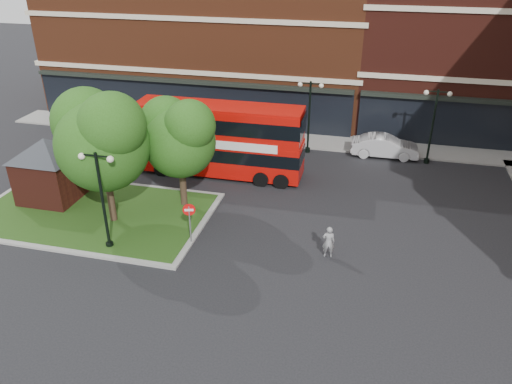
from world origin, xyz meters
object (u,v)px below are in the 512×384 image
(bus, at_px, (219,135))
(car_white, at_px, (385,146))
(woman, at_px, (328,242))
(car_silver, at_px, (234,136))

(bus, xyz_separation_m, car_white, (10.04, 5.31, -1.85))
(bus, height_order, woman, bus)
(car_white, bearing_deg, woman, 167.78)
(bus, distance_m, woman, 10.99)
(car_silver, height_order, car_white, car_white)
(woman, bearing_deg, car_white, -108.21)
(woman, bearing_deg, car_silver, -64.58)
(bus, relative_size, woman, 6.45)
(bus, relative_size, car_silver, 2.41)
(bus, xyz_separation_m, woman, (7.68, -7.66, -1.79))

